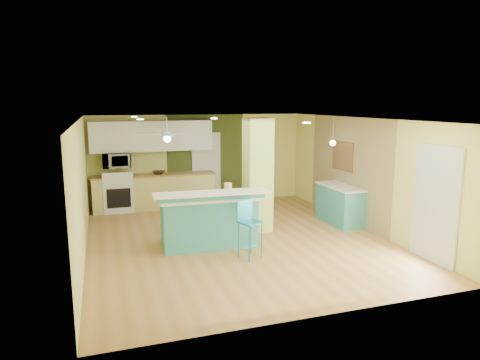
% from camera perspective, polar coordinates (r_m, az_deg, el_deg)
% --- Properties ---
extents(floor, '(6.00, 7.00, 0.01)m').
position_cam_1_polar(floor, '(9.09, -0.46, -7.88)').
color(floor, '#A5763A').
rests_on(floor, ground).
extents(ceiling, '(6.00, 7.00, 0.01)m').
position_cam_1_polar(ceiling, '(8.65, -0.49, 8.13)').
color(ceiling, white).
rests_on(ceiling, wall_back).
extents(wall_back, '(6.00, 0.01, 2.50)m').
position_cam_1_polar(wall_back, '(12.13, -5.50, 2.77)').
color(wall_back, '#DEDE77').
rests_on(wall_back, floor).
extents(wall_front, '(6.00, 0.01, 2.50)m').
position_cam_1_polar(wall_front, '(5.63, 10.46, -6.21)').
color(wall_front, '#DEDE77').
rests_on(wall_front, floor).
extents(wall_left, '(0.01, 7.00, 2.50)m').
position_cam_1_polar(wall_left, '(8.39, -20.43, -1.22)').
color(wall_left, '#DEDE77').
rests_on(wall_left, floor).
extents(wall_right, '(0.01, 7.00, 2.50)m').
position_cam_1_polar(wall_right, '(10.09, 16.01, 0.88)').
color(wall_right, '#DEDE77').
rests_on(wall_right, floor).
extents(wood_panel, '(0.02, 3.40, 2.50)m').
position_cam_1_polar(wood_panel, '(10.58, 14.12, 1.39)').
color(wood_panel, '#8B794F').
rests_on(wood_panel, floor).
extents(olive_accent, '(2.20, 0.02, 2.50)m').
position_cam_1_polar(olive_accent, '(12.16, -4.56, 2.80)').
color(olive_accent, '#3A471C').
rests_on(olive_accent, floor).
extents(interior_door, '(0.82, 0.05, 2.00)m').
position_cam_1_polar(interior_door, '(12.17, -4.52, 1.61)').
color(interior_door, silver).
rests_on(interior_door, floor).
extents(french_door, '(0.04, 1.08, 2.10)m').
position_cam_1_polar(french_door, '(8.34, 24.58, -2.99)').
color(french_door, silver).
rests_on(french_door, floor).
extents(column, '(0.55, 0.55, 2.50)m').
position_cam_1_polar(column, '(9.46, 2.36, 0.66)').
color(column, '#BDD763').
rests_on(column, floor).
extents(kitchen_run, '(3.25, 0.63, 0.94)m').
position_cam_1_polar(kitchen_run, '(11.75, -11.30, -1.49)').
color(kitchen_run, '#DBD373').
rests_on(kitchen_run, floor).
extents(stove, '(0.76, 0.66, 1.08)m').
position_cam_1_polar(stove, '(11.67, -15.93, -1.82)').
color(stove, white).
rests_on(stove, floor).
extents(upper_cabinets, '(3.20, 0.34, 0.80)m').
position_cam_1_polar(upper_cabinets, '(11.66, -11.63, 5.76)').
color(upper_cabinets, white).
rests_on(upper_cabinets, wall_back).
extents(microwave, '(0.70, 0.48, 0.39)m').
position_cam_1_polar(microwave, '(11.54, -16.15, 2.52)').
color(microwave, white).
rests_on(microwave, wall_back).
extents(ceiling_fan, '(1.41, 1.41, 0.61)m').
position_cam_1_polar(ceiling_fan, '(10.37, -9.71, 5.99)').
color(ceiling_fan, silver).
rests_on(ceiling_fan, ceiling).
extents(pendant_lamp, '(0.14, 0.14, 0.69)m').
position_cam_1_polar(pendant_lamp, '(10.46, 12.27, 4.87)').
color(pendant_lamp, silver).
rests_on(pendant_lamp, ceiling).
extents(wall_decor, '(0.03, 0.90, 0.70)m').
position_cam_1_polar(wall_decor, '(10.70, 13.52, 3.13)').
color(wall_decor, brown).
rests_on(wall_decor, wood_panel).
extents(peninsula, '(2.22, 1.28, 1.18)m').
position_cam_1_polar(peninsula, '(8.59, -4.23, -5.19)').
color(peninsula, teal).
rests_on(peninsula, floor).
extents(bar_stool, '(0.46, 0.46, 1.07)m').
position_cam_1_polar(bar_stool, '(7.86, 1.03, -5.32)').
color(bar_stool, teal).
rests_on(bar_stool, floor).
extents(side_counter, '(0.59, 1.40, 0.90)m').
position_cam_1_polar(side_counter, '(10.43, 13.12, -3.17)').
color(side_counter, teal).
rests_on(side_counter, floor).
extents(fruit_bowl, '(0.42, 0.42, 0.08)m').
position_cam_1_polar(fruit_bowl, '(11.65, -10.78, 0.98)').
color(fruit_bowl, '#3D2419').
rests_on(fruit_bowl, kitchen_run).
extents(canister, '(0.16, 0.16, 0.18)m').
position_cam_1_polar(canister, '(8.79, -1.62, -1.00)').
color(canister, gold).
rests_on(canister, peninsula).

